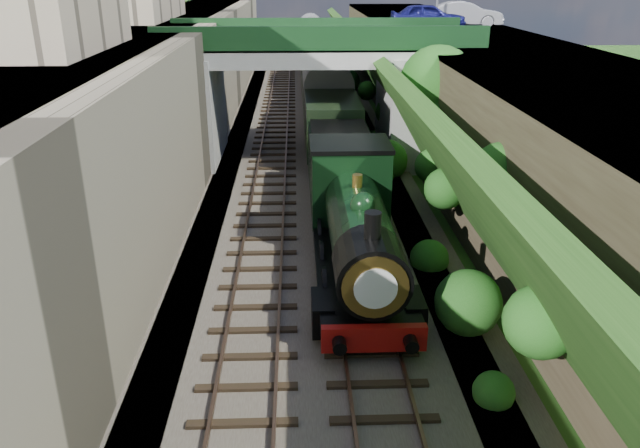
% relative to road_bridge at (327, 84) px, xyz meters
% --- Properties ---
extents(trackbed, '(10.00, 90.00, 0.20)m').
position_rel_road_bridge_xyz_m(trackbed, '(-0.94, -4.00, -3.98)').
color(trackbed, '#473F38').
rests_on(trackbed, ground).
extents(retaining_wall, '(1.00, 90.00, 7.00)m').
position_rel_road_bridge_xyz_m(retaining_wall, '(-6.44, -4.00, -0.58)').
color(retaining_wall, '#756B56').
rests_on(retaining_wall, ground).
extents(street_plateau_left, '(6.00, 90.00, 7.00)m').
position_rel_road_bridge_xyz_m(street_plateau_left, '(-9.94, -4.00, -0.58)').
color(street_plateau_left, '#262628').
rests_on(street_plateau_left, ground).
extents(street_plateau_right, '(8.00, 90.00, 6.25)m').
position_rel_road_bridge_xyz_m(street_plateau_right, '(8.56, -4.00, -0.95)').
color(street_plateau_right, '#262628').
rests_on(street_plateau_right, ground).
extents(embankment_slope, '(4.64, 90.00, 6.51)m').
position_rel_road_bridge_xyz_m(embankment_slope, '(4.07, -5.96, -1.30)').
color(embankment_slope, '#1E4714').
rests_on(embankment_slope, ground).
extents(track_left, '(2.50, 90.00, 0.20)m').
position_rel_road_bridge_xyz_m(track_left, '(-2.94, -4.00, -3.83)').
color(track_left, black).
rests_on(track_left, trackbed).
extents(track_right, '(2.50, 90.00, 0.20)m').
position_rel_road_bridge_xyz_m(track_right, '(0.26, -4.00, -3.83)').
color(track_right, black).
rests_on(track_right, trackbed).
extents(road_bridge, '(16.00, 6.40, 7.25)m').
position_rel_road_bridge_xyz_m(road_bridge, '(0.00, 0.00, 0.00)').
color(road_bridge, gray).
rests_on(road_bridge, ground).
extents(tree, '(3.60, 3.80, 6.60)m').
position_rel_road_bridge_xyz_m(tree, '(4.97, -4.54, 0.57)').
color(tree, black).
rests_on(tree, ground).
extents(car_blue, '(4.74, 2.06, 1.59)m').
position_rel_road_bridge_xyz_m(car_blue, '(6.59, 6.86, 2.97)').
color(car_blue, navy).
rests_on(car_blue, street_plateau_right).
extents(car_silver, '(4.97, 2.10, 1.60)m').
position_rel_road_bridge_xyz_m(car_silver, '(9.40, 9.03, 2.97)').
color(car_silver, '#99989C').
rests_on(car_silver, street_plateau_right).
extents(locomotive, '(3.10, 10.22, 3.83)m').
position_rel_road_bridge_xyz_m(locomotive, '(0.26, -14.80, -2.18)').
color(locomotive, black).
rests_on(locomotive, trackbed).
extents(tender, '(2.70, 6.00, 3.05)m').
position_rel_road_bridge_xyz_m(tender, '(0.26, -7.44, -2.46)').
color(tender, black).
rests_on(tender, trackbed).
extents(coach_front, '(2.90, 18.00, 3.70)m').
position_rel_road_bridge_xyz_m(coach_front, '(0.26, 5.16, -2.03)').
color(coach_front, black).
rests_on(coach_front, trackbed).
extents(coach_middle, '(2.90, 18.00, 3.70)m').
position_rel_road_bridge_xyz_m(coach_middle, '(0.26, 23.96, -2.03)').
color(coach_middle, black).
rests_on(coach_middle, trackbed).
extents(coach_rear, '(2.90, 18.00, 3.70)m').
position_rel_road_bridge_xyz_m(coach_rear, '(0.26, 42.76, -2.03)').
color(coach_rear, black).
rests_on(coach_rear, trackbed).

